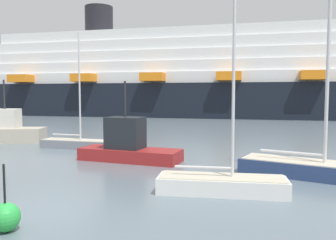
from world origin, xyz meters
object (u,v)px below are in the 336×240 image
fishing_boat_0 (2,131)px  cruise_ship (196,79)px  sailboat_3 (312,166)px  sailboat_0 (222,183)px  fishing_boat_1 (128,146)px  channel_buoy_0 (5,217)px  sailboat_4 (76,142)px

fishing_boat_0 → cruise_ship: cruise_ship is taller
sailboat_3 → fishing_boat_0: sailboat_3 is taller
sailboat_0 → fishing_boat_1: bearing=133.0°
sailboat_0 → sailboat_3: (3.46, 3.61, 0.10)m
sailboat_0 → cruise_ship: 45.58m
channel_buoy_0 → sailboat_3: bearing=46.3°
sailboat_3 → channel_buoy_0: sailboat_3 is taller
sailboat_0 → cruise_ship: bearing=95.8°
fishing_boat_0 → cruise_ship: (7.17, 35.39, 5.23)m
fishing_boat_0 → fishing_boat_1: 12.64m
sailboat_0 → fishing_boat_1: (-5.85, 4.74, 0.43)m
fishing_boat_0 → fishing_boat_1: bearing=-36.9°
sailboat_0 → channel_buoy_0: 7.28m
sailboat_0 → sailboat_3: bearing=38.2°
sailboat_3 → sailboat_4: sailboat_3 is taller
fishing_boat_0 → channel_buoy_0: fishing_boat_0 is taller
sailboat_0 → fishing_boat_0: bearing=146.5°
fishing_boat_0 → sailboat_4: bearing=-26.3°
sailboat_3 → channel_buoy_0: bearing=-119.7°
channel_buoy_0 → cruise_ship: cruise_ship is taller
cruise_ship → fishing_boat_0: bearing=-105.3°
sailboat_3 → fishing_boat_1: bearing=-173.0°
fishing_boat_1 → sailboat_4: bearing=-26.9°
cruise_ship → fishing_boat_1: bearing=-86.8°
fishing_boat_0 → channel_buoy_0: 18.90m
sailboat_4 → cruise_ship: bearing=88.1°
sailboat_4 → fishing_boat_1: sailboat_4 is taller
fishing_boat_0 → fishing_boat_1: fishing_boat_0 is taller
fishing_boat_0 → cruise_ship: size_ratio=0.07×
fishing_boat_1 → channel_buoy_0: fishing_boat_1 is taller
fishing_boat_0 → fishing_boat_1: (12.05, -3.80, -0.03)m
fishing_boat_1 → fishing_boat_0: bearing=-14.5°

